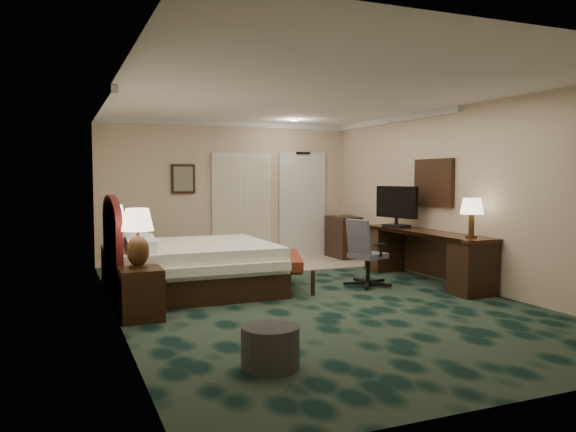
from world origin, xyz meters
name	(u,v)px	position (x,y,z in m)	size (l,w,h in m)	color
floor	(309,299)	(0.00, 0.00, 0.00)	(5.00, 7.50, 0.00)	black
ceiling	(309,96)	(0.00, 0.00, 2.70)	(5.00, 7.50, 0.00)	white
wall_back	(229,192)	(0.00, 3.75, 1.35)	(5.00, 0.00, 2.70)	beige
wall_front	(528,217)	(0.00, -3.75, 1.35)	(5.00, 0.00, 2.70)	beige
wall_left	(113,202)	(-2.50, 0.00, 1.35)	(0.00, 7.50, 2.70)	beige
wall_right	(460,196)	(2.50, 0.00, 1.35)	(0.00, 7.50, 2.70)	beige
crown_molding	(309,100)	(0.00, 0.00, 2.65)	(5.00, 7.50, 0.10)	silver
tile_patch	(288,264)	(0.90, 2.90, 0.01)	(3.20, 1.70, 0.01)	beige
headboard	(112,247)	(-2.44, 1.00, 0.70)	(0.12, 2.00, 1.40)	#490813
entry_door	(302,206)	(1.55, 3.72, 1.05)	(1.02, 0.06, 2.18)	silver
closet_doors	(242,207)	(0.25, 3.71, 1.05)	(1.20, 0.06, 2.10)	beige
wall_art	(183,179)	(-0.90, 3.71, 1.60)	(0.45, 0.06, 0.55)	#546E60
wall_mirror	(434,182)	(2.46, 0.60, 1.55)	(0.05, 0.95, 0.75)	white
bed	(194,267)	(-1.31, 1.07, 0.34)	(2.17, 2.01, 0.69)	white
nightstand_near	(141,294)	(-2.24, -0.25, 0.30)	(0.47, 0.54, 0.59)	black
nightstand_far	(117,264)	(-2.26, 2.27, 0.28)	(0.45, 0.51, 0.56)	black
lamp_near	(138,238)	(-2.26, -0.20, 0.94)	(0.36, 0.36, 0.69)	black
lamp_far	(115,226)	(-2.29, 2.21, 0.88)	(0.34, 0.34, 0.65)	black
bed_bench	(283,272)	(-0.06, 0.80, 0.24)	(0.50, 1.45, 0.49)	maroon
ottoman	(270,347)	(-1.45, -2.37, 0.18)	(0.50, 0.50, 0.36)	#2A2B2F
desk	(423,256)	(2.18, 0.46, 0.40)	(0.59, 2.75, 0.79)	black
tv	(396,207)	(2.13, 1.15, 1.14)	(0.07, 0.89, 0.69)	black
desk_lamp	(472,218)	(2.22, -0.58, 1.07)	(0.32, 0.32, 0.56)	black
desk_chair	(368,252)	(1.18, 0.46, 0.51)	(0.59, 0.55, 1.02)	#484754
minibar	(343,237)	(2.23, 3.20, 0.42)	(0.44, 0.80, 0.84)	black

